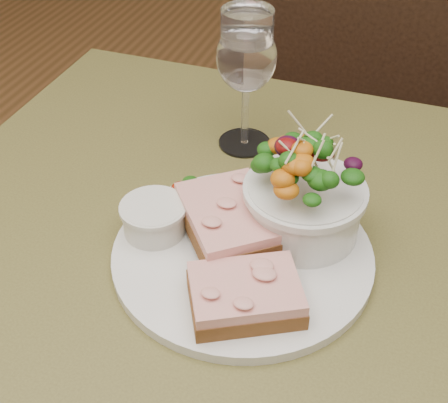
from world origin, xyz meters
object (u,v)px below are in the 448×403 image
(ramekin, at_px, (154,217))
(chair_far, at_px, (364,192))
(salad_bowl, at_px, (305,188))
(wine_glass, at_px, (246,61))
(sandwich_front, at_px, (245,295))
(cafe_table, at_px, (235,316))
(dinner_plate, at_px, (242,254))
(sandwich_back, at_px, (229,219))

(ramekin, bearing_deg, chair_far, 77.60)
(salad_bowl, xyz_separation_m, wine_glass, (-0.12, 0.16, 0.05))
(sandwich_front, bearing_deg, cafe_table, 85.99)
(ramekin, distance_m, salad_bowl, 0.17)
(cafe_table, height_order, ramekin, ramekin)
(sandwich_front, relative_size, wine_glass, 0.75)
(chair_far, distance_m, dinner_plate, 0.89)
(dinner_plate, xyz_separation_m, sandwich_front, (0.03, -0.07, 0.02))
(dinner_plate, bearing_deg, sandwich_back, 141.43)
(sandwich_front, height_order, wine_glass, wine_glass)
(cafe_table, relative_size, sandwich_back, 5.27)
(sandwich_front, bearing_deg, dinner_plate, 81.58)
(ramekin, height_order, salad_bowl, salad_bowl)
(chair_far, relative_size, ramekin, 13.18)
(wine_glass, bearing_deg, sandwich_front, -71.72)
(sandwich_front, bearing_deg, salad_bowl, 50.43)
(chair_far, xyz_separation_m, sandwich_back, (-0.09, -0.74, 0.49))
(salad_bowl, relative_size, wine_glass, 0.73)
(sandwich_back, height_order, wine_glass, wine_glass)
(cafe_table, relative_size, sandwich_front, 6.11)
(sandwich_front, height_order, ramekin, ramekin)
(ramekin, xyz_separation_m, salad_bowl, (0.15, 0.06, 0.04))
(chair_far, bearing_deg, ramekin, 84.79)
(ramekin, bearing_deg, sandwich_back, 13.35)
(salad_bowl, height_order, wine_glass, wine_glass)
(dinner_plate, relative_size, sandwich_back, 1.85)
(sandwich_front, bearing_deg, wine_glass, 79.71)
(sandwich_back, distance_m, ramekin, 0.08)
(cafe_table, height_order, sandwich_front, sandwich_front)
(dinner_plate, bearing_deg, ramekin, -178.63)
(dinner_plate, relative_size, salad_bowl, 2.21)
(sandwich_back, relative_size, wine_glass, 0.87)
(wine_glass, bearing_deg, dinner_plate, -72.38)
(chair_far, xyz_separation_m, salad_bowl, (-0.01, -0.71, 0.53))
(wine_glass, bearing_deg, chair_far, 76.38)
(cafe_table, bearing_deg, dinner_plate, -20.97)
(chair_far, xyz_separation_m, wine_glass, (-0.13, -0.55, 0.58))
(chair_far, xyz_separation_m, dinner_plate, (-0.07, -0.76, 0.46))
(salad_bowl, bearing_deg, sandwich_back, -153.52)
(dinner_plate, height_order, salad_bowl, salad_bowl)
(sandwich_front, height_order, salad_bowl, salad_bowl)
(dinner_plate, xyz_separation_m, sandwich_back, (-0.02, 0.02, 0.03))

